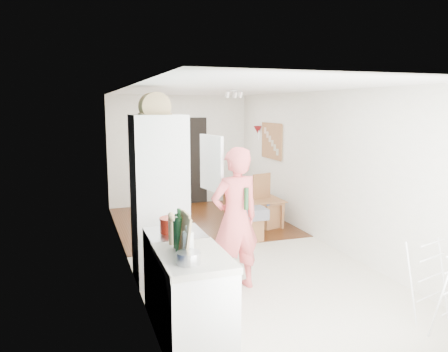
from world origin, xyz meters
TOP-DOWN VIEW (x-y plane):
  - room_shell at (0.00, 0.00)m, footprint 3.20×7.00m
  - floor at (0.00, 0.00)m, footprint 3.20×7.00m
  - wood_floor_overlay at (0.00, 1.85)m, footprint 3.20×3.30m
  - sage_wall_panel at (-1.59, -2.00)m, footprint 0.02×3.00m
  - tile_splashback at (-1.59, -2.55)m, footprint 0.02×1.90m
  - doorway_recess at (0.20, 3.48)m, footprint 0.90×0.04m
  - base_cabinet at (-1.30, -2.55)m, footprint 0.60×0.90m
  - worktop at (-1.30, -2.55)m, footprint 0.62×0.92m
  - range_cooker at (-1.30, -1.80)m, footprint 0.60×0.60m
  - cooker_top at (-1.30, -1.80)m, footprint 0.60×0.60m
  - fridge_housing at (-1.27, -0.78)m, footprint 0.66×0.66m
  - fridge_door at (-0.66, -1.08)m, footprint 0.14×0.56m
  - fridge_interior at (-0.96, -0.78)m, footprint 0.02×0.52m
  - pinboard at (1.58, 1.90)m, footprint 0.03×0.90m
  - pinboard_frame at (1.57, 1.90)m, footprint 0.00×0.94m
  - wall_sconce at (1.54, 2.55)m, footprint 0.18×0.18m
  - person at (-0.45, -1.39)m, footprint 0.84×0.62m
  - dining_table at (1.01, 1.50)m, footprint 0.72×1.27m
  - dining_chair at (1.12, 1.04)m, footprint 0.52×0.52m
  - stool at (0.50, 0.34)m, footprint 0.33×0.33m
  - grey_drape at (0.52, 0.32)m, footprint 0.40×0.40m
  - drying_rack at (1.19, -3.00)m, footprint 0.54×0.52m
  - bread_bin at (-1.30, -0.76)m, footprint 0.43×0.42m
  - red_casserole at (-1.33, -1.79)m, footprint 0.33×0.33m
  - steel_pan at (-1.40, -2.77)m, footprint 0.22×0.22m
  - held_bottle at (-0.36, -1.52)m, footprint 0.06×0.06m
  - bottle_a at (-1.39, -2.42)m, footprint 0.09×0.09m
  - bottle_b at (-1.40, -2.33)m, footprint 0.07×0.07m
  - bottle_c at (-1.36, -2.63)m, footprint 0.12×0.12m
  - pepper_mill_front at (-1.42, -2.20)m, footprint 0.08×0.08m
  - pepper_mill_back at (-1.39, -2.02)m, footprint 0.07×0.07m
  - chopping_boards at (-1.38, -2.53)m, footprint 0.04×0.29m

SIDE VIEW (x-z plane):
  - floor at x=0.00m, z-range -0.01..0.01m
  - wood_floor_overlay at x=0.00m, z-range 0.00..0.01m
  - stool at x=0.50m, z-range 0.00..0.40m
  - dining_table at x=1.01m, z-range 0.00..0.45m
  - base_cabinet at x=-1.30m, z-range 0.00..0.86m
  - drying_rack at x=1.19m, z-range 0.00..0.88m
  - range_cooker at x=-1.30m, z-range 0.00..0.88m
  - grey_drape at x=0.52m, z-range 0.40..0.57m
  - dining_chair at x=1.12m, z-range 0.00..0.99m
  - worktop at x=-1.30m, z-range 0.86..0.92m
  - cooker_top at x=-1.30m, z-range 0.88..0.92m
  - steel_pan at x=-1.40m, z-range 0.92..1.02m
  - red_casserole at x=-1.33m, z-range 0.92..1.08m
  - doorway_recess at x=0.20m, z-range 0.00..2.00m
  - pepper_mill_back at x=-1.39m, z-range 0.92..1.14m
  - pepper_mill_front at x=-1.42m, z-range 0.92..1.15m
  - bottle_c at x=-1.36m, z-range 0.92..1.16m
  - person at x=-0.45m, z-range 0.00..2.09m
  - bottle_b at x=-1.40m, z-range 0.92..1.19m
  - fridge_housing at x=-1.27m, z-range 0.00..2.15m
  - bottle_a at x=-1.39m, z-range 0.92..1.25m
  - chopping_boards at x=-1.38m, z-range 0.92..1.31m
  - tile_splashback at x=-1.59m, z-range 0.90..1.40m
  - held_bottle at x=-0.36m, z-range 1.03..1.30m
  - room_shell at x=0.00m, z-range 0.00..2.50m
  - fridge_door at x=-0.66m, z-range 1.20..1.90m
  - fridge_interior at x=-0.96m, z-range 1.22..1.88m
  - pinboard at x=1.58m, z-range 1.20..1.90m
  - pinboard_frame at x=1.57m, z-range 1.18..1.92m
  - wall_sconce at x=1.54m, z-range 1.67..1.83m
  - sage_wall_panel at x=-1.59m, z-range 1.20..2.50m
  - bread_bin at x=-1.30m, z-range 2.15..2.35m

